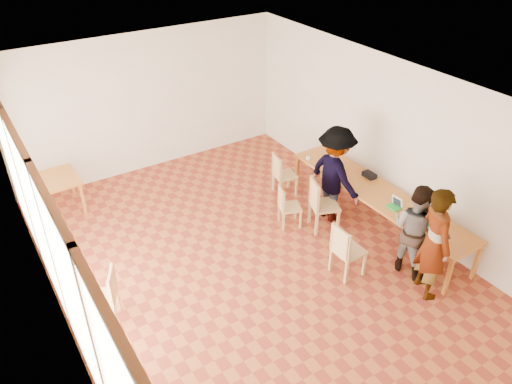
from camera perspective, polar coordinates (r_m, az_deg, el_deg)
ground at (r=8.63m, az=-0.93°, el=-7.74°), size 8.00×8.00×0.00m
wall_back at (r=11.01m, az=-12.17°, el=9.97°), size 6.00×0.10×3.00m
wall_front at (r=5.55m, az=22.32°, el=-17.73°), size 6.00×0.10×3.00m
wall_right at (r=9.47m, az=14.71°, el=5.86°), size 0.10×8.00×3.00m
window_wall at (r=6.96m, az=-22.37°, el=-6.10°), size 0.10×8.00×3.00m
ceiling at (r=7.08m, az=-1.15°, el=11.36°), size 6.00×8.00×0.04m
communal_table at (r=9.27m, az=13.72°, el=-0.26°), size 0.80×4.00×0.75m
side_table at (r=10.16m, az=-22.15°, el=0.98°), size 0.90×0.90×0.75m
chair_near at (r=8.09m, az=10.11°, el=-6.14°), size 0.45×0.45×0.51m
chair_mid at (r=9.07m, az=7.25°, el=-0.89°), size 0.61×0.61×0.54m
chair_far at (r=9.16m, az=3.40°, el=-1.24°), size 0.49×0.49×0.43m
chair_empty at (r=10.06m, az=2.87°, el=2.42°), size 0.48×0.48×0.48m
chair_spare at (r=7.55m, az=-16.70°, el=-10.84°), size 0.56×0.56×0.48m
person_near at (r=7.92m, az=19.71°, el=-5.50°), size 0.67×0.80×1.88m
person_mid at (r=8.35m, az=17.66°, el=-4.08°), size 0.71×0.86×1.61m
person_far at (r=9.26m, az=9.01°, el=1.98°), size 0.72×1.23×1.88m
laptop_near at (r=8.63m, az=19.02°, el=-3.06°), size 0.27×0.29×0.21m
laptop_mid at (r=8.87m, az=15.64°, el=-1.39°), size 0.21×0.24×0.20m
laptop_far at (r=9.92m, az=8.95°, el=3.27°), size 0.22×0.25×0.19m
yellow_mug at (r=9.74m, az=9.86°, el=2.57°), size 0.13×0.13×0.10m
green_bottle at (r=8.34m, az=20.94°, el=-4.13°), size 0.07×0.07×0.28m
clear_glass at (r=9.51m, az=9.37°, el=1.80°), size 0.07×0.07×0.09m
condiment_cup at (r=10.08m, az=5.97°, el=3.86°), size 0.08×0.08×0.06m
pink_phone at (r=8.58m, az=19.06°, el=-3.68°), size 0.05×0.10×0.01m
black_pouch at (r=9.66m, az=12.83°, el=1.90°), size 0.16×0.26×0.09m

